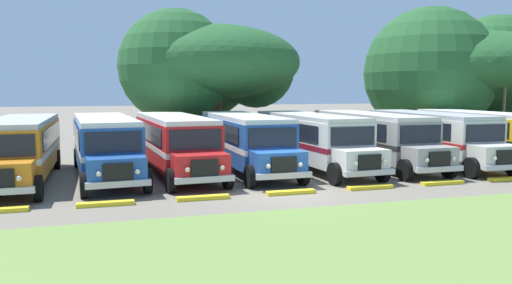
% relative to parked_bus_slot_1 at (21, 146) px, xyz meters
% --- Properties ---
extents(ground_plane, '(220.00, 220.00, 0.00)m').
position_rel_parked_bus_slot_1_xyz_m(ground_plane, '(10.61, -6.03, -1.58)').
color(ground_plane, slate).
extents(foreground_grass_strip, '(80.00, 11.46, 0.01)m').
position_rel_parked_bus_slot_1_xyz_m(foreground_grass_strip, '(10.61, -14.39, -1.58)').
color(foreground_grass_strip, olive).
rests_on(foreground_grass_strip, ground_plane).
extents(parked_bus_slot_1, '(2.68, 10.84, 2.82)m').
position_rel_parked_bus_slot_1_xyz_m(parked_bus_slot_1, '(0.00, 0.00, 0.00)').
color(parked_bus_slot_1, orange).
rests_on(parked_bus_slot_1, ground_plane).
extents(parked_bus_slot_2, '(3.38, 10.94, 2.82)m').
position_rel_parked_bus_slot_1_xyz_m(parked_bus_slot_2, '(3.62, 0.23, 0.00)').
color(parked_bus_slot_2, '#23519E').
rests_on(parked_bus_slot_2, ground_plane).
extents(parked_bus_slot_3, '(3.27, 10.93, 2.82)m').
position_rel_parked_bus_slot_1_xyz_m(parked_bus_slot_3, '(6.96, 0.26, 0.00)').
color(parked_bus_slot_3, red).
rests_on(parked_bus_slot_3, ground_plane).
extents(parked_bus_slot_4, '(2.81, 10.86, 2.82)m').
position_rel_parked_bus_slot_1_xyz_m(parked_bus_slot_4, '(10.53, 0.22, 0.00)').
color(parked_bus_slot_4, '#23519E').
rests_on(parked_bus_slot_4, ground_plane).
extents(parked_bus_slot_5, '(3.15, 10.90, 2.82)m').
position_rel_parked_bus_slot_1_xyz_m(parked_bus_slot_5, '(14.02, -0.16, 0.00)').
color(parked_bus_slot_5, silver).
rests_on(parked_bus_slot_5, ground_plane).
extents(parked_bus_slot_6, '(2.90, 10.87, 2.82)m').
position_rel_parked_bus_slot_1_xyz_m(parked_bus_slot_6, '(17.64, -0.17, 0.00)').
color(parked_bus_slot_6, '#9E9993').
rests_on(parked_bus_slot_6, ground_plane).
extents(parked_bus_slot_7, '(2.78, 10.85, 2.82)m').
position_rel_parked_bus_slot_1_xyz_m(parked_bus_slot_7, '(21.13, -0.55, 0.00)').
color(parked_bus_slot_7, silver).
rests_on(parked_bus_slot_7, ground_plane).
extents(parked_bus_slot_8, '(2.87, 10.86, 2.82)m').
position_rel_parked_bus_slot_1_xyz_m(parked_bus_slot_8, '(24.62, -0.60, 0.00)').
color(parked_bus_slot_8, yellow).
rests_on(parked_bus_slot_8, ground_plane).
extents(curb_wheelstop_2, '(2.00, 0.36, 0.15)m').
position_rel_parked_bus_slot_1_xyz_m(curb_wheelstop_2, '(3.57, -6.31, -1.51)').
color(curb_wheelstop_2, yellow).
rests_on(curb_wheelstop_2, ground_plane).
extents(curb_wheelstop_3, '(2.00, 0.36, 0.15)m').
position_rel_parked_bus_slot_1_xyz_m(curb_wheelstop_3, '(7.09, -6.31, -1.51)').
color(curb_wheelstop_3, yellow).
rests_on(curb_wheelstop_3, ground_plane).
extents(curb_wheelstop_4, '(2.00, 0.36, 0.15)m').
position_rel_parked_bus_slot_1_xyz_m(curb_wheelstop_4, '(10.61, -6.31, -1.51)').
color(curb_wheelstop_4, yellow).
rests_on(curb_wheelstop_4, ground_plane).
extents(curb_wheelstop_5, '(2.00, 0.36, 0.15)m').
position_rel_parked_bus_slot_1_xyz_m(curb_wheelstop_5, '(14.14, -6.31, -1.51)').
color(curb_wheelstop_5, yellow).
rests_on(curb_wheelstop_5, ground_plane).
extents(curb_wheelstop_6, '(2.00, 0.36, 0.15)m').
position_rel_parked_bus_slot_1_xyz_m(curb_wheelstop_6, '(17.66, -6.31, -1.51)').
color(curb_wheelstop_6, yellow).
rests_on(curb_wheelstop_6, ground_plane).
extents(curb_wheelstop_7, '(2.00, 0.36, 0.15)m').
position_rel_parked_bus_slot_1_xyz_m(curb_wheelstop_7, '(21.18, -6.31, -1.51)').
color(curb_wheelstop_7, yellow).
rests_on(curb_wheelstop_7, ground_plane).
extents(broad_shade_tree, '(12.64, 13.10, 9.32)m').
position_rel_parked_bus_slot_1_xyz_m(broad_shade_tree, '(10.66, 10.19, 4.11)').
color(broad_shade_tree, brown).
rests_on(broad_shade_tree, ground_plane).
extents(secondary_tree, '(18.15, 15.22, 10.42)m').
position_rel_parked_bus_slot_1_xyz_m(secondary_tree, '(31.08, 10.03, 4.04)').
color(secondary_tree, brown).
rests_on(secondary_tree, ground_plane).
extents(utility_pole, '(1.80, 0.20, 7.34)m').
position_rel_parked_bus_slot_1_xyz_m(utility_pole, '(29.70, 3.41, 2.34)').
color(utility_pole, brown).
rests_on(utility_pole, ground_plane).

